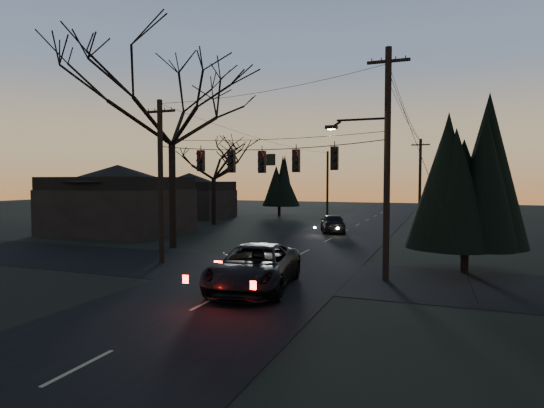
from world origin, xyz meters
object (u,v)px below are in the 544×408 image
at_px(utility_pole_far_l, 327,215).
at_px(evergreen_right, 467,167).
at_px(sedan_oncoming_a, 333,223).
at_px(utility_pole_far_r, 419,223).
at_px(utility_pole_right, 386,280).
at_px(utility_pole_left, 162,263).
at_px(suv_near, 255,267).
at_px(bare_tree_left, 171,103).

relative_size(utility_pole_far_l, evergreen_right, 0.91).
bearing_deg(sedan_oncoming_a, utility_pole_far_r, -137.11).
distance_m(utility_pole_right, utility_pole_far_l, 37.79).
height_order(utility_pole_right, utility_pole_far_l, utility_pole_right).
distance_m(utility_pole_far_r, sedan_oncoming_a, 12.83).
distance_m(evergreen_right, sedan_oncoming_a, 17.34).
bearing_deg(utility_pole_far_r, utility_pole_left, -112.33).
bearing_deg(sedan_oncoming_a, suv_near, 76.87).
bearing_deg(utility_pole_far_l, bare_tree_left, -94.53).
distance_m(utility_pole_far_l, sedan_oncoming_a, 19.85).
xyz_separation_m(utility_pole_left, suv_near, (6.80, -3.50, 0.87)).
xyz_separation_m(evergreen_right, suv_near, (-7.97, -6.52, -4.11)).
xyz_separation_m(utility_pole_right, utility_pole_far_l, (-11.50, 36.00, 0.00)).
bearing_deg(suv_near, evergreen_right, 30.87).
xyz_separation_m(utility_pole_right, utility_pole_left, (-11.50, 0.00, 0.00)).
bearing_deg(utility_pole_far_l, utility_pole_right, -72.28).
bearing_deg(bare_tree_left, utility_pole_left, -63.04).
bearing_deg(utility_pole_far_r, utility_pole_far_l, 145.18).
relative_size(bare_tree_left, sedan_oncoming_a, 2.86).
bearing_deg(bare_tree_left, utility_pole_far_l, 85.47).
height_order(utility_pole_far_l, suv_near, utility_pole_far_l).
height_order(bare_tree_left, suv_near, bare_tree_left).
bearing_deg(sedan_oncoming_a, utility_pole_left, 55.23).
bearing_deg(utility_pole_right, utility_pole_left, 180.00).
distance_m(suv_near, sedan_oncoming_a, 20.42).
distance_m(utility_pole_right, evergreen_right, 6.68).
bearing_deg(utility_pole_right, evergreen_right, 42.71).
distance_m(utility_pole_far_r, bare_tree_left, 28.57).
distance_m(utility_pole_right, suv_near, 5.92).
height_order(utility_pole_left, utility_pole_far_l, utility_pole_left).
height_order(utility_pole_left, bare_tree_left, bare_tree_left).
xyz_separation_m(utility_pole_far_l, evergreen_right, (14.77, -32.98, 4.97)).
bearing_deg(evergreen_right, utility_pole_right, -137.29).
bearing_deg(utility_pole_far_l, sedan_oncoming_a, -74.80).
xyz_separation_m(utility_pole_right, evergreen_right, (3.27, 3.02, 4.97)).
bearing_deg(sedan_oncoming_a, evergreen_right, 107.06).
distance_m(utility_pole_far_r, evergreen_right, 25.68).
height_order(utility_pole_left, sedan_oncoming_a, utility_pole_left).
bearing_deg(utility_pole_far_r, suv_near, -98.49).
relative_size(utility_pole_right, bare_tree_left, 0.76).
xyz_separation_m(utility_pole_right, bare_tree_left, (-13.97, 4.86, 9.24)).
bearing_deg(utility_pole_far_l, evergreen_right, -65.87).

